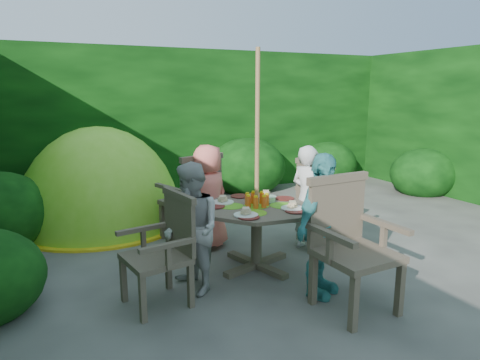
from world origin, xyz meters
name	(u,v)px	position (x,y,z in m)	size (l,w,h in m)	color
ground	(330,258)	(0.00, 0.00, 0.00)	(60.00, 60.00, 0.00)	#44423D
hedge_enclosure	(273,133)	(0.00, 1.33, 1.25)	(9.00, 9.00, 2.50)	black
patio_table	(257,216)	(-0.85, 0.12, 0.56)	(1.42, 1.42, 0.79)	#453B2D
parasol_pole	(257,163)	(-0.85, 0.12, 1.10)	(0.04, 0.04, 2.20)	olive
garden_chair_right	(322,201)	(0.19, 0.44, 0.52)	(0.63, 0.68, 0.97)	#453B2D
garden_chair_left	(164,248)	(-1.90, -0.21, 0.49)	(0.58, 0.63, 0.92)	#453B2D
garden_chair_back	(194,197)	(-1.17, 1.16, 0.55)	(0.76, 0.72, 1.03)	#453B2D
garden_chair_front	(349,242)	(-0.51, -0.92, 0.57)	(0.67, 0.61, 1.06)	#453B2D
child_right	(307,198)	(-0.09, 0.35, 0.60)	(0.44, 0.29, 1.21)	silver
child_left	(192,229)	(-1.62, -0.12, 0.59)	(0.58, 0.45, 1.19)	#AAA9A4
child_back	(208,197)	(-1.08, 0.88, 0.60)	(0.59, 0.38, 1.21)	#FF7869
child_front	(320,226)	(-0.62, -0.65, 0.64)	(0.75, 0.31, 1.28)	teal
dome_tent	(102,223)	(-2.10, 2.39, 0.00)	(2.79, 2.79, 2.67)	#84D529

